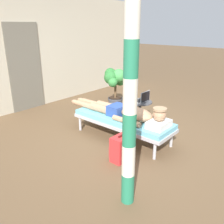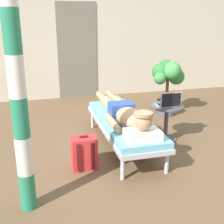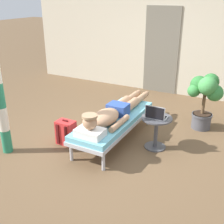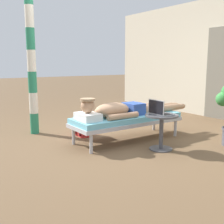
{
  "view_description": "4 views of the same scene",
  "coord_description": "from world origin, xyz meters",
  "px_view_note": "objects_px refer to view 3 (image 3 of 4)",
  "views": [
    {
      "loc": [
        -3.24,
        -2.4,
        1.98
      ],
      "look_at": [
        -0.09,
        0.3,
        0.48
      ],
      "focal_mm": 38.81,
      "sensor_mm": 36.0,
      "label": 1
    },
    {
      "loc": [
        -1.2,
        -3.64,
        1.81
      ],
      "look_at": [
        -0.23,
        -0.05,
        0.58
      ],
      "focal_mm": 48.28,
      "sensor_mm": 36.0,
      "label": 2
    },
    {
      "loc": [
        1.92,
        -3.63,
        2.29
      ],
      "look_at": [
        0.02,
        -0.06,
        0.58
      ],
      "focal_mm": 45.18,
      "sensor_mm": 36.0,
      "label": 3
    },
    {
      "loc": [
        3.58,
        -2.68,
        1.28
      ],
      "look_at": [
        -0.21,
        -0.07,
        0.46
      ],
      "focal_mm": 45.38,
      "sensor_mm": 36.0,
      "label": 4
    }
  ],
  "objects_px": {
    "side_table": "(156,127)",
    "laptop": "(156,115)",
    "lounge_chair": "(114,121)",
    "person_reclining": "(112,113)",
    "backpack": "(66,133)",
    "potted_plant": "(205,95)"
  },
  "relations": [
    {
      "from": "side_table",
      "to": "laptop",
      "type": "relative_size",
      "value": 1.69
    },
    {
      "from": "lounge_chair",
      "to": "person_reclining",
      "type": "height_order",
      "value": "person_reclining"
    },
    {
      "from": "person_reclining",
      "to": "laptop",
      "type": "relative_size",
      "value": 7.0
    },
    {
      "from": "person_reclining",
      "to": "backpack",
      "type": "bearing_deg",
      "value": -148.26
    },
    {
      "from": "potted_plant",
      "to": "lounge_chair",
      "type": "bearing_deg",
      "value": -135.28
    },
    {
      "from": "person_reclining",
      "to": "laptop",
      "type": "bearing_deg",
      "value": 9.55
    },
    {
      "from": "backpack",
      "to": "potted_plant",
      "type": "relative_size",
      "value": 0.43
    },
    {
      "from": "laptop",
      "to": "backpack",
      "type": "relative_size",
      "value": 0.73
    },
    {
      "from": "side_table",
      "to": "backpack",
      "type": "bearing_deg",
      "value": -157.04
    },
    {
      "from": "lounge_chair",
      "to": "laptop",
      "type": "relative_size",
      "value": 6.12
    },
    {
      "from": "backpack",
      "to": "person_reclining",
      "type": "bearing_deg",
      "value": 31.74
    },
    {
      "from": "lounge_chair",
      "to": "person_reclining",
      "type": "bearing_deg",
      "value": -90.0
    },
    {
      "from": "laptop",
      "to": "side_table",
      "type": "bearing_deg",
      "value": 90.0
    },
    {
      "from": "lounge_chair",
      "to": "side_table",
      "type": "distance_m",
      "value": 0.7
    },
    {
      "from": "person_reclining",
      "to": "backpack",
      "type": "height_order",
      "value": "person_reclining"
    },
    {
      "from": "side_table",
      "to": "potted_plant",
      "type": "xyz_separation_m",
      "value": [
        0.5,
        1.08,
        0.29
      ]
    },
    {
      "from": "lounge_chair",
      "to": "person_reclining",
      "type": "relative_size",
      "value": 0.87
    },
    {
      "from": "side_table",
      "to": "laptop",
      "type": "distance_m",
      "value": 0.23
    },
    {
      "from": "person_reclining",
      "to": "laptop",
      "type": "xyz_separation_m",
      "value": [
        0.69,
        0.12,
        0.06
      ]
    },
    {
      "from": "side_table",
      "to": "laptop",
      "type": "bearing_deg",
      "value": -90.0
    },
    {
      "from": "person_reclining",
      "to": "backpack",
      "type": "distance_m",
      "value": 0.82
    },
    {
      "from": "person_reclining",
      "to": "lounge_chair",
      "type": "bearing_deg",
      "value": 90.0
    }
  ]
}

